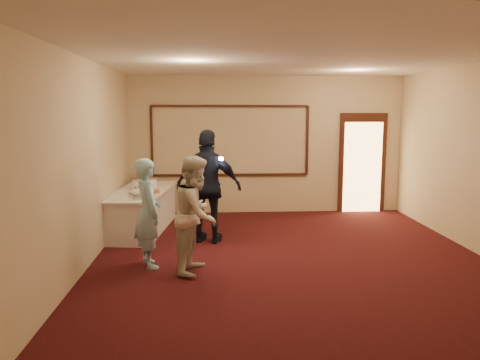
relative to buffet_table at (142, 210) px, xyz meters
name	(u,v)px	position (x,y,z in m)	size (l,w,h in m)	color
floor	(292,261)	(2.53, -2.01, -0.39)	(7.00, 7.00, 0.00)	black
room_walls	(294,126)	(2.53, -2.01, 1.64)	(6.04, 7.04, 3.02)	beige
wall_molding	(230,141)	(1.73, 1.46, 1.21)	(3.45, 0.04, 1.55)	#33160F
doorway	(362,164)	(4.68, 1.44, 0.69)	(1.05, 0.07, 2.20)	#33160F
buffet_table	(142,210)	(0.00, 0.00, 0.00)	(1.19, 2.50, 0.77)	silver
pavlova_tray	(140,193)	(0.10, -0.78, 0.46)	(0.48, 0.54, 0.18)	#ACB0B3
cupcake_stand	(142,175)	(-0.13, 0.96, 0.55)	(0.31, 0.31, 0.46)	#E9476A
plate_stack_a	(138,185)	(-0.07, 0.10, 0.47)	(0.21, 0.21, 0.17)	white
plate_stack_b	(152,183)	(0.16, 0.43, 0.46)	(0.18, 0.18, 0.15)	white
tart	(152,192)	(0.26, -0.37, 0.41)	(0.29, 0.29, 0.06)	white
man	(148,213)	(0.41, -2.10, 0.41)	(0.58, 0.38, 1.59)	#9AD1F0
woman	(196,214)	(1.11, -2.34, 0.43)	(0.80, 0.62, 1.64)	beige
guest	(208,187)	(1.27, -0.88, 0.58)	(1.14, 0.47, 1.94)	black
camera_flash	(221,159)	(1.48, -1.16, 1.09)	(0.07, 0.04, 0.05)	white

